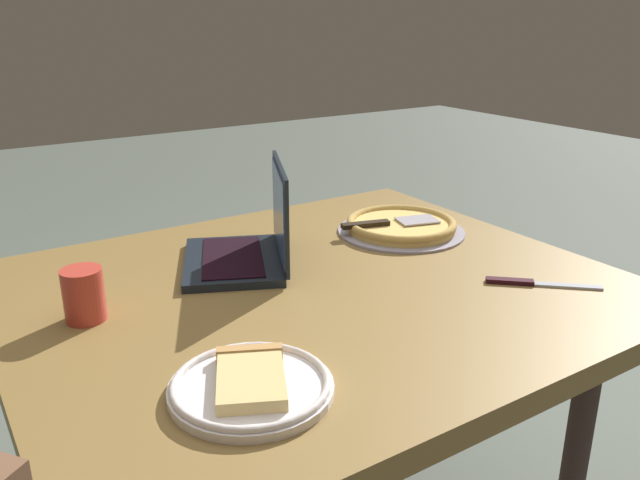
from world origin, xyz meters
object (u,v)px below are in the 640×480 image
at_px(dining_table, 314,314).
at_px(laptop, 249,244).
at_px(table_knife, 531,283).
at_px(pizza_tray, 401,226).
at_px(drink_cup, 84,294).
at_px(pizza_plate, 251,384).

relative_size(dining_table, laptop, 3.44).
relative_size(dining_table, table_knife, 6.60).
height_order(dining_table, table_knife, table_knife).
height_order(pizza_tray, drink_cup, drink_cup).
relative_size(pizza_tray, drink_cup, 3.27).
distance_m(pizza_plate, table_knife, 0.68).
distance_m(laptop, pizza_plate, 0.52).
xyz_separation_m(dining_table, pizza_tray, (-0.37, -0.16, 0.09)).
bearing_deg(pizza_tray, laptop, -1.92).
bearing_deg(table_knife, pizza_plate, 3.41).
xyz_separation_m(laptop, pizza_plate, (0.24, 0.47, -0.03)).
xyz_separation_m(dining_table, laptop, (0.06, -0.17, 0.12)).
height_order(pizza_plate, pizza_tray, same).
bearing_deg(drink_cup, table_knife, 157.38).
bearing_deg(dining_table, table_knife, 146.54).
bearing_deg(pizza_plate, dining_table, -135.55).
height_order(dining_table, pizza_tray, pizza_tray).
height_order(dining_table, drink_cup, drink_cup).
distance_m(dining_table, pizza_tray, 0.41).
distance_m(laptop, drink_cup, 0.39).
xyz_separation_m(dining_table, pizza_plate, (0.30, 0.29, 0.08)).
bearing_deg(drink_cup, laptop, -167.64).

